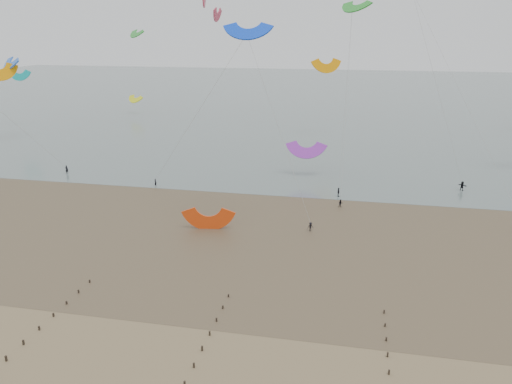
% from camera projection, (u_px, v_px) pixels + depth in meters
% --- Properties ---
extents(ground, '(500.00, 500.00, 0.00)m').
position_uv_depth(ground, '(159.00, 355.00, 48.86)').
color(ground, brown).
rests_on(ground, ground).
extents(sea_and_shore, '(500.00, 665.00, 0.03)m').
position_uv_depth(sea_and_shore, '(215.00, 223.00, 81.63)').
color(sea_and_shore, '#475654').
rests_on(sea_and_shore, ground).
extents(kitesurfer_lead, '(0.66, 0.62, 1.52)m').
position_uv_depth(kitesurfer_lead, '(156.00, 183.00, 100.33)').
color(kitesurfer_lead, black).
rests_on(kitesurfer_lead, ground).
extents(kitesurfers, '(112.26, 27.60, 1.89)m').
position_uv_depth(kitesurfers, '(402.00, 200.00, 90.16)').
color(kitesurfers, black).
rests_on(kitesurfers, ground).
extents(grounded_kite, '(7.77, 6.45, 3.88)m').
position_uv_depth(grounded_kite, '(209.00, 229.00, 79.32)').
color(grounded_kite, '#E03E0E').
rests_on(grounded_kite, ground).
extents(kites_airborne, '(246.84, 110.55, 39.99)m').
position_uv_depth(kites_airborne, '(258.00, 68.00, 127.60)').
color(kites_airborne, green).
rests_on(kites_airborne, ground).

